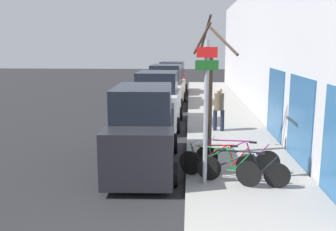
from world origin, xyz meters
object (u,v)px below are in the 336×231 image
(bicycle_0, at_px, (242,169))
(street_tree, at_px, (209,94))
(parked_car_2, at_px, (167,87))
(parked_car_3, at_px, (172,80))
(bicycle_1, at_px, (218,166))
(parked_car_1, at_px, (158,102))
(bicycle_2, at_px, (219,162))
(pedestrian_near, at_px, (219,106))
(parked_car_0, at_px, (144,131))
(bicycle_3, at_px, (237,157))
(signpost, at_px, (206,108))

(bicycle_0, height_order, street_tree, street_tree)
(bicycle_0, relative_size, parked_car_2, 0.45)
(parked_car_2, bearing_deg, parked_car_3, 92.54)
(bicycle_1, relative_size, parked_car_2, 0.41)
(parked_car_1, bearing_deg, street_tree, -65.79)
(bicycle_2, distance_m, parked_car_1, 6.96)
(pedestrian_near, xyz_separation_m, street_tree, (-0.56, -3.22, 0.91))
(parked_car_0, bearing_deg, bicycle_3, -13.95)
(bicycle_2, bearing_deg, pedestrian_near, 0.51)
(parked_car_2, bearing_deg, bicycle_3, -74.19)
(parked_car_2, xyz_separation_m, parked_car_3, (0.08, 5.10, -0.02))
(bicycle_0, distance_m, bicycle_1, 0.61)
(pedestrian_near, bearing_deg, parked_car_1, 169.63)
(parked_car_1, relative_size, parked_car_3, 1.01)
(bicycle_2, bearing_deg, bicycle_0, -136.08)
(parked_car_1, bearing_deg, bicycle_2, -70.78)
(bicycle_0, xyz_separation_m, parked_car_0, (-2.59, 1.56, 0.56))
(signpost, distance_m, parked_car_3, 18.12)
(bicycle_3, relative_size, parked_car_3, 0.53)
(parked_car_0, xyz_separation_m, parked_car_1, (-0.07, 5.64, 0.01))
(bicycle_0, relative_size, parked_car_3, 0.53)
(street_tree, bearing_deg, parked_car_3, 96.86)
(pedestrian_near, bearing_deg, bicycle_1, -76.10)
(pedestrian_near, bearing_deg, parked_car_2, 127.68)
(bicycle_2, distance_m, parked_car_3, 17.52)
(parked_car_3, bearing_deg, parked_car_1, -87.95)
(bicycle_2, relative_size, pedestrian_near, 1.21)
(bicycle_2, distance_m, bicycle_3, 0.64)
(parked_car_3, distance_m, pedestrian_near, 12.42)
(bicycle_2, relative_size, parked_car_0, 0.43)
(parked_car_0, bearing_deg, bicycle_0, -33.18)
(bicycle_0, bearing_deg, parked_car_1, 35.68)
(signpost, bearing_deg, parked_car_0, 137.01)
(bicycle_0, xyz_separation_m, street_tree, (-0.70, 2.60, 1.52))
(parked_car_1, height_order, parked_car_2, parked_car_2)
(parked_car_3, bearing_deg, street_tree, -80.48)
(parked_car_2, height_order, pedestrian_near, parked_car_2)
(parked_car_1, bearing_deg, parked_car_2, 90.66)
(bicycle_0, bearing_deg, street_tree, 30.40)
(parked_car_3, xyz_separation_m, pedestrian_near, (2.41, -12.19, 0.09))
(parked_car_0, distance_m, parked_car_3, 16.44)
(pedestrian_near, height_order, street_tree, street_tree)
(parked_car_3, xyz_separation_m, street_tree, (1.85, -15.41, 1.00))
(bicycle_0, distance_m, parked_car_1, 7.71)
(bicycle_3, bearing_deg, parked_car_2, 27.44)
(parked_car_1, bearing_deg, pedestrian_near, -27.62)
(bicycle_1, distance_m, pedestrian_near, 5.66)
(bicycle_1, bearing_deg, parked_car_2, 38.52)
(bicycle_1, xyz_separation_m, pedestrian_near, (0.43, 5.61, 0.61))
(bicycle_0, relative_size, bicycle_2, 1.06)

